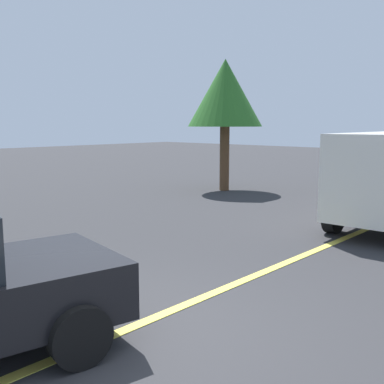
% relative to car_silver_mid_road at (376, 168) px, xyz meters
% --- Properties ---
extents(ground_plane, '(80.00, 80.00, 0.00)m').
position_rel_car_silver_mid_road_xyz_m(ground_plane, '(-13.79, -2.33, -0.81)').
color(ground_plane, '#2D2D30').
extents(lane_marking_centre, '(28.00, 0.16, 0.01)m').
position_rel_car_silver_mid_road_xyz_m(lane_marking_centre, '(-10.79, -2.33, -0.80)').
color(lane_marking_centre, '#E0D14C').
extents(car_silver_mid_road, '(4.49, 2.50, 1.61)m').
position_rel_car_silver_mid_road_xyz_m(car_silver_mid_road, '(0.00, 0.00, 0.00)').
color(car_silver_mid_road, '#B7BABF').
rests_on(car_silver_mid_road, ground_plane).
extents(tree_left_verge, '(2.64, 2.64, 4.65)m').
position_rel_car_silver_mid_road_xyz_m(tree_left_verge, '(-3.81, 4.02, 2.63)').
color(tree_left_verge, '#513823').
rests_on(tree_left_verge, ground_plane).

